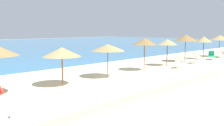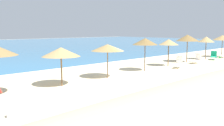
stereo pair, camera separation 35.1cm
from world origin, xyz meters
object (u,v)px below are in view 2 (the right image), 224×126
Objects in this scene: beach_umbrella_5 at (145,42)px; beach_ball at (220,57)px; lounge_chair_0 at (214,56)px; lounge_chair_1 at (179,63)px; beach_umbrella_8 at (206,39)px; cooler_box at (14,112)px; beach_umbrella_9 at (223,38)px; beach_umbrella_4 at (108,48)px; beach_umbrella_3 at (61,52)px; beach_umbrella_7 at (188,38)px; beach_umbrella_6 at (169,42)px; lounge_chair_4 at (196,59)px; lounge_chair_2 at (224,55)px.

beach_umbrella_5 is 14.67m from beach_ball.
lounge_chair_1 reaches higher than lounge_chair_0.
beach_umbrella_8 is 25.16m from cooler_box.
beach_umbrella_9 is 1.94× the size of lounge_chair_1.
beach_umbrella_4 is 18.99m from beach_ball.
beach_umbrella_5 is at bearing -0.28° from beach_umbrella_3.
beach_umbrella_4 is 0.88× the size of beach_umbrella_5.
beach_umbrella_7 reaches higher than beach_umbrella_3.
beach_umbrella_5 is 11.42× the size of beach_ball.
cooler_box is at bearing -169.24° from beach_umbrella_7.
beach_umbrella_3 is at bearing 37.61° from cooler_box.
beach_umbrella_7 is (4.04, 0.28, 0.31)m from beach_umbrella_6.
beach_umbrella_4 is 1.70× the size of lounge_chair_1.
beach_umbrella_5 is at bearing 64.42° from lounge_chair_0.
beach_umbrella_3 reaches higher than cooler_box.
beach_umbrella_5 is 1.83× the size of lounge_chair_4.
beach_umbrella_3 is 1.67× the size of lounge_chair_1.
lounge_chair_0 is 2.06m from beach_ball.
lounge_chair_4 is at bearing -177.68° from beach_ball.
beach_umbrella_5 reaches higher than cooler_box.
beach_umbrella_9 is (7.85, -0.57, -0.14)m from beach_umbrella_7.
beach_umbrella_3 is 0.93× the size of beach_umbrella_6.
lounge_chair_0 reaches higher than lounge_chair_2.
beach_umbrella_7 is (12.39, 0.56, 0.41)m from beach_umbrella_4.
beach_umbrella_3 is 0.87× the size of beach_umbrella_5.
lounge_chair_0 reaches higher than beach_ball.
beach_umbrella_4 is 4.41m from beach_umbrella_5.
lounge_chair_1 is 0.92× the size of lounge_chair_2.
cooler_box is (-27.26, -3.02, 0.08)m from beach_ball.
beach_umbrella_8 is 4.76m from lounge_chair_4.
lounge_chair_4 is (4.11, 0.42, -0.07)m from lounge_chair_1.
beach_umbrella_5 is at bearing 179.84° from beach_umbrella_9.
beach_umbrella_6 is 10.77m from beach_ball.
beach_umbrella_3 is 0.90× the size of beach_umbrella_8.
beach_umbrella_8 reaches higher than lounge_chair_0.
beach_umbrella_8 is 2.15m from lounge_chair_0.
beach_umbrella_8 is at bearing 6.00° from lounge_chair_0.
beach_umbrella_8 is (16.38, 0.33, 0.15)m from beach_umbrella_4.
beach_umbrella_9 is at bearing -34.33° from lounge_chair_2.
beach_umbrella_7 is 7.87m from beach_umbrella_9.
beach_umbrella_9 reaches higher than cooler_box.
cooler_box is at bearing -165.01° from beach_umbrella_5.
lounge_chair_1 is (8.06, -1.06, -1.76)m from beach_umbrella_4.
beach_umbrella_5 is 0.94× the size of beach_umbrella_7.
beach_umbrella_3 is 24.14m from beach_umbrella_9.
beach_umbrella_4 is at bearing 65.15° from lounge_chair_0.
lounge_chair_1 is (-12.18, -1.05, -2.03)m from beach_umbrella_9.
beach_umbrella_3 is 0.86× the size of beach_umbrella_9.
beach_umbrella_5 is 8.08m from lounge_chair_4.
beach_umbrella_5 reaches higher than lounge_chair_2.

